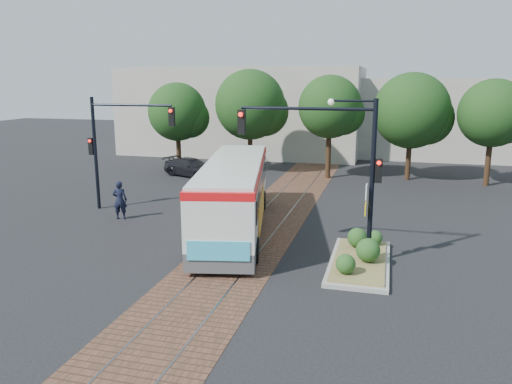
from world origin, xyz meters
TOP-DOWN VIEW (x-y plane):
  - ground at (0.00, 0.00)m, footprint 120.00×120.00m
  - trackbed at (0.00, 4.00)m, footprint 3.60×40.00m
  - tree_row at (1.21, 16.42)m, footprint 26.40×5.60m
  - warehouses at (-0.53, 28.75)m, footprint 40.00×13.00m
  - city_bus at (-1.16, 2.17)m, footprint 5.03×12.32m
  - traffic_island at (4.82, -0.90)m, footprint 2.20×5.20m
  - signal_pole_main at (3.86, -0.81)m, footprint 5.49×0.46m
  - signal_pole_left at (-8.37, 4.00)m, footprint 4.99×0.34m
  - officer at (-7.26, 2.40)m, footprint 0.81×0.64m
  - parked_car at (-8.18, 14.06)m, footprint 4.89×3.37m

SIDE VIEW (x-z plane):
  - ground at x=0.00m, z-range 0.00..0.00m
  - trackbed at x=0.00m, z-range 0.00..0.02m
  - traffic_island at x=4.82m, z-range -0.24..0.89m
  - parked_car at x=-8.18m, z-range 0.00..1.31m
  - officer at x=-7.26m, z-range 0.00..1.95m
  - city_bus at x=-1.16m, z-range 0.19..3.42m
  - warehouses at x=-0.53m, z-range -0.19..7.81m
  - signal_pole_left at x=-8.37m, z-range 0.86..6.86m
  - signal_pole_main at x=3.86m, z-range 1.16..7.16m
  - tree_row at x=1.21m, z-range 1.01..8.69m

